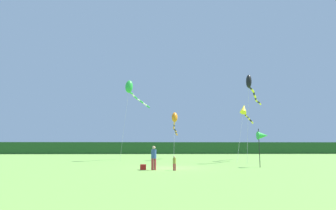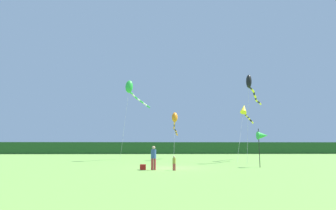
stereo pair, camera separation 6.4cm
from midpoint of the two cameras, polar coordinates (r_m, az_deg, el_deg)
The scene contains 10 objects.
ground_plane at distance 24.35m, azimuth 0.64°, elevation -12.44°, with size 120.00×120.00×0.00m, color #6B9E42.
distant_treeline at distance 69.26m, azimuth -1.23°, elevation -8.59°, with size 108.00×2.15×2.78m, color #234C23.
person_adult at distance 22.06m, azimuth -2.82°, elevation -10.25°, with size 0.40×0.40×1.80m.
person_child at distance 21.61m, azimuth 1.32°, elevation -11.38°, with size 0.24×0.24×1.07m.
cooler_box at distance 22.46m, azimuth -4.95°, elevation -12.24°, with size 0.45×0.33×0.41m, color red.
banner_flag_pole at distance 26.12m, azimuth 18.42°, elevation -5.87°, with size 0.90×0.70×3.30m.
kite_black at distance 33.59m, azimuth 16.24°, elevation 3.68°, with size 4.38×7.18×9.75m.
kite_green at distance 37.10m, azimuth -7.42°, elevation 3.25°, with size 3.33×6.77×10.20m.
kite_orange at distance 37.98m, azimuth 1.43°, elevation -2.99°, with size 1.29×9.06×6.33m.
kite_yellow at distance 37.82m, azimuth 15.10°, elevation -1.07°, with size 4.75×7.96×7.26m.
Camera 2 is at (-1.17, -24.25, 1.77)m, focal length 30.52 mm.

